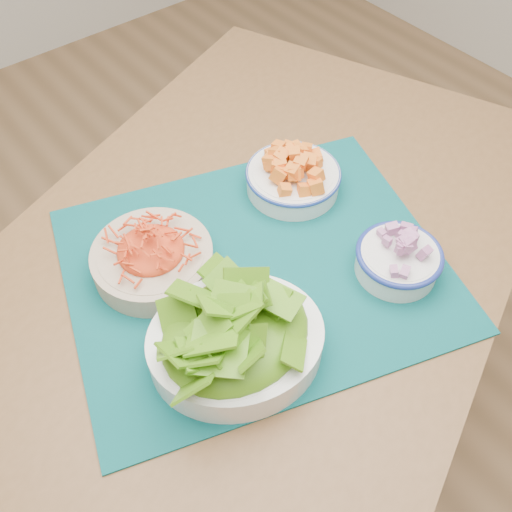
{
  "coord_description": "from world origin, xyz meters",
  "views": [
    {
      "loc": [
        -0.59,
        -0.57,
        1.5
      ],
      "look_at": [
        -0.22,
        -0.12,
        0.78
      ],
      "focal_mm": 40.0,
      "sensor_mm": 36.0,
      "label": 1
    }
  ],
  "objects_px": {
    "placemat": "(256,268)",
    "table": "(255,280)",
    "carrot_bowl": "(152,255)",
    "squash_bowl": "(293,173)",
    "onion_bowl": "(399,257)",
    "lettuce_bowl": "(235,333)"
  },
  "relations": [
    {
      "from": "placemat",
      "to": "table",
      "type": "bearing_deg",
      "value": 71.22
    },
    {
      "from": "table",
      "to": "lettuce_bowl",
      "type": "bearing_deg",
      "value": -157.98
    },
    {
      "from": "carrot_bowl",
      "to": "onion_bowl",
      "type": "relative_size",
      "value": 1.53
    },
    {
      "from": "onion_bowl",
      "to": "placemat",
      "type": "bearing_deg",
      "value": 139.69
    },
    {
      "from": "carrot_bowl",
      "to": "squash_bowl",
      "type": "height_order",
      "value": "squash_bowl"
    },
    {
      "from": "table",
      "to": "lettuce_bowl",
      "type": "xyz_separation_m",
      "value": [
        -0.15,
        -0.15,
        0.16
      ]
    },
    {
      "from": "carrot_bowl",
      "to": "onion_bowl",
      "type": "xyz_separation_m",
      "value": [
        0.31,
        -0.25,
        -0.0
      ]
    },
    {
      "from": "table",
      "to": "placemat",
      "type": "bearing_deg",
      "value": -148.82
    },
    {
      "from": "carrot_bowl",
      "to": "table",
      "type": "bearing_deg",
      "value": -21.83
    },
    {
      "from": "squash_bowl",
      "to": "lettuce_bowl",
      "type": "relative_size",
      "value": 0.6
    },
    {
      "from": "lettuce_bowl",
      "to": "onion_bowl",
      "type": "bearing_deg",
      "value": 15.76
    },
    {
      "from": "squash_bowl",
      "to": "onion_bowl",
      "type": "height_order",
      "value": "squash_bowl"
    },
    {
      "from": "placemat",
      "to": "lettuce_bowl",
      "type": "relative_size",
      "value": 1.9
    },
    {
      "from": "table",
      "to": "squash_bowl",
      "type": "bearing_deg",
      "value": 2.95
    },
    {
      "from": "placemat",
      "to": "squash_bowl",
      "type": "height_order",
      "value": "squash_bowl"
    },
    {
      "from": "placemat",
      "to": "lettuce_bowl",
      "type": "height_order",
      "value": "lettuce_bowl"
    },
    {
      "from": "placemat",
      "to": "squash_bowl",
      "type": "bearing_deg",
      "value": 49.6
    },
    {
      "from": "squash_bowl",
      "to": "lettuce_bowl",
      "type": "distance_m",
      "value": 0.36
    },
    {
      "from": "table",
      "to": "lettuce_bowl",
      "type": "relative_size",
      "value": 4.47
    },
    {
      "from": "lettuce_bowl",
      "to": "squash_bowl",
      "type": "bearing_deg",
      "value": 59.15
    },
    {
      "from": "onion_bowl",
      "to": "squash_bowl",
      "type": "bearing_deg",
      "value": 91.07
    },
    {
      "from": "placemat",
      "to": "lettuce_bowl",
      "type": "distance_m",
      "value": 0.18
    }
  ]
}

